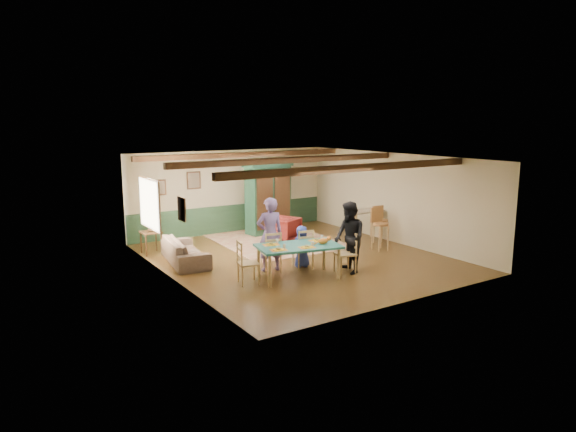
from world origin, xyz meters
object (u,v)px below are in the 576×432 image
dining_table (298,262)px  table_lamp (150,221)px  dining_chair_end_right (345,253)px  dining_chair_far_right (303,248)px  sofa (185,251)px  person_child (302,247)px  cat (323,240)px  counter_table (364,225)px  armoire (268,198)px  end_table (151,242)px  dining_chair_far_left (271,251)px  armchair (283,230)px  bar_stool_left (380,229)px  bar_stool_right (381,225)px  dining_chair_end_left (248,262)px  person_man (270,234)px  person_woman (349,238)px

dining_table → table_lamp: bearing=118.1°
dining_chair_end_right → dining_table: bearing=-90.0°
dining_chair_far_right → sofa: dining_chair_far_right is taller
dining_chair_far_right → person_child: 0.09m
dining_table → cat: 0.77m
sofa → counter_table: counter_table is taller
armoire → sofa: bearing=-158.8°
armoire → counter_table: 3.24m
dining_chair_far_right → end_table: dining_chair_far_right is taller
dining_chair_far_left → armchair: size_ratio=1.18×
end_table → bar_stool_left: (5.62, -3.14, 0.29)m
dining_chair_far_left → person_child: person_child is taller
counter_table → armoire: bearing=128.5°
dining_chair_far_left → bar_stool_right: size_ratio=0.89×
cat → armoire: size_ratio=0.17×
sofa → table_lamp: size_ratio=3.69×
dining_chair_far_left → sofa: 2.40m
dining_chair_end_left → person_man: 1.23m
dining_chair_far_left → dining_chair_far_right: same height
person_child → end_table: bearing=-37.9°
armchair → sofa: armchair is taller
dining_table → dining_chair_far_left: dining_chair_far_left is taller
bar_stool_left → bar_stool_right: (0.58, 0.59, -0.05)m
dining_chair_far_right → person_child: person_child is taller
dining_chair_end_right → bar_stool_right: size_ratio=0.89×
sofa → person_woman: bearing=-126.9°
armoire → armchair: bearing=-109.0°
dining_chair_end_left → armchair: size_ratio=1.18×
end_table → person_man: bearing=-58.4°
person_child → table_lamp: table_lamp is taller
person_child → armchair: 2.69m
dining_chair_far_left → end_table: dining_chair_far_left is taller
dining_chair_end_right → person_man: bearing=-117.3°
person_child → dining_chair_end_left: bearing=27.3°
table_lamp → dining_chair_far_left: bearing=-59.3°
armchair → counter_table: (2.28, -1.06, 0.08)m
dining_chair_end_right → end_table: size_ratio=1.58×
dining_chair_end_right → person_woman: person_woman is taller
dining_table → table_lamp: table_lamp is taller
armchair → bar_stool_left: 2.93m
person_man → armchair: person_man is taller
dining_chair_far_left → armchair: dining_chair_far_left is taller
end_table → counter_table: size_ratio=0.57×
armchair → sofa: bearing=-15.2°
cat → bar_stool_left: bearing=34.5°
person_man → cat: bearing=136.5°
table_lamp → bar_stool_right: bearing=-22.3°
person_man → sofa: size_ratio=0.85×
cat → sofa: (-2.28, 2.93, -0.57)m
dining_chair_end_left → cat: bearing=-93.4°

